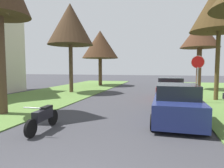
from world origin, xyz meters
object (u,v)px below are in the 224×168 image
street_tree_right_mid_b (220,5)px  street_tree_left_mid_b (70,25)px  parked_motorcycle (43,117)px  stop_sign_far (198,69)px  street_tree_right_far (200,35)px  street_tree_left_far (100,45)px  parked_sedan_red (170,89)px  parked_sedan_navy (176,104)px

street_tree_right_mid_b → street_tree_left_mid_b: 11.77m
parked_motorcycle → stop_sign_far: bearing=49.6°
street_tree_left_mid_b → street_tree_right_mid_b: bearing=-7.2°
street_tree_right_far → street_tree_left_far: size_ratio=1.00×
street_tree_left_mid_b → parked_motorcycle: bearing=-68.8°
street_tree_right_far → street_tree_left_mid_b: street_tree_left_mid_b is taller
street_tree_right_mid_b → street_tree_left_mid_b: (-11.68, 1.48, -0.29)m
street_tree_left_far → parked_motorcycle: 18.77m
stop_sign_far → street_tree_right_mid_b: street_tree_right_mid_b is taller
stop_sign_far → street_tree_right_far: 8.96m
stop_sign_far → parked_sedan_red: (-1.61, 1.05, -1.48)m
parked_sedan_red → parked_motorcycle: size_ratio=2.15×
parked_sedan_navy → street_tree_left_far: bearing=118.7°
street_tree_right_far → street_tree_left_mid_b: bearing=-155.4°
street_tree_left_far → parked_sedan_navy: 17.94m
street_tree_right_far → street_tree_right_mid_b: bearing=-89.6°
parked_sedan_red → street_tree_left_mid_b: bearing=168.0°
stop_sign_far → parked_motorcycle: bearing=-130.4°
street_tree_right_far → street_tree_left_far: 11.54m
stop_sign_far → street_tree_right_far: size_ratio=0.43×
parked_sedan_red → stop_sign_far: bearing=-33.2°
street_tree_left_mid_b → parked_motorcycle: size_ratio=3.87×
street_tree_right_far → parked_motorcycle: size_ratio=3.37×
street_tree_left_mid_b → street_tree_left_far: (0.33, 7.58, -0.92)m
stop_sign_far → parked_motorcycle: size_ratio=1.45×
stop_sign_far → street_tree_left_mid_b: size_ratio=0.37×
parked_sedan_navy → street_tree_left_mid_b: bearing=138.5°
street_tree_left_mid_b → stop_sign_far: bearing=-15.7°
parked_sedan_red → parked_motorcycle: parked_sedan_red is taller
street_tree_right_mid_b → parked_motorcycle: street_tree_right_mid_b is taller
street_tree_left_far → parked_sedan_navy: size_ratio=1.57×
street_tree_left_far → parked_sedan_navy: bearing=-61.3°
street_tree_right_far → street_tree_left_mid_b: (-11.64, -5.32, 0.58)m
street_tree_right_mid_b → street_tree_right_far: size_ratio=1.17×
street_tree_left_far → parked_sedan_red: size_ratio=1.57×
street_tree_right_far → parked_motorcycle: 18.05m
street_tree_left_far → street_tree_right_far: bearing=-11.3°
street_tree_right_mid_b → street_tree_left_far: bearing=141.4°
parked_sedan_navy → parked_motorcycle: 5.36m
parked_motorcycle → parked_sedan_navy: bearing=28.5°
stop_sign_far → street_tree_left_mid_b: (-10.22, 2.88, 3.91)m
parked_sedan_navy → parked_sedan_red: bearing=90.6°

